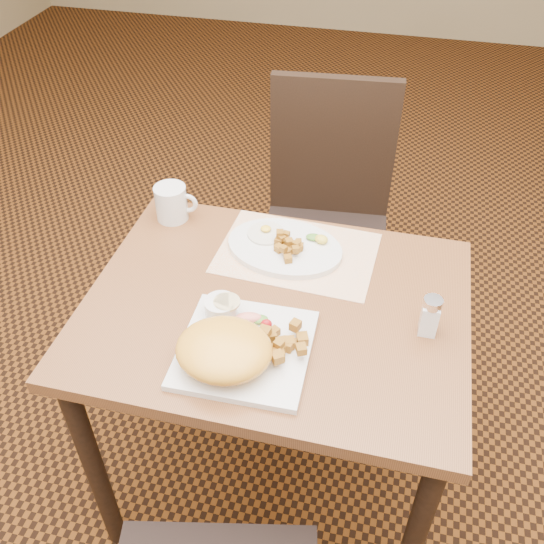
{
  "coord_description": "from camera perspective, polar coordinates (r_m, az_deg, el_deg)",
  "views": [
    {
      "loc": [
        0.24,
        -1.0,
        1.75
      ],
      "look_at": [
        -0.02,
        0.03,
        0.82
      ],
      "focal_mm": 40.0,
      "sensor_mm": 36.0,
      "label": 1
    }
  ],
  "objects": [
    {
      "name": "ground",
      "position": [
        2.03,
        0.23,
        -18.44
      ],
      "size": [
        8.0,
        8.0,
        0.0
      ],
      "primitive_type": "plane",
      "color": "black",
      "rests_on": "ground"
    },
    {
      "name": "garnish_sq",
      "position": [
        1.36,
        -1.61,
        -4.49
      ],
      "size": [
        0.09,
        0.05,
        0.03
      ],
      "color": "#387223",
      "rests_on": "plate_square"
    },
    {
      "name": "fried_egg",
      "position": [
        1.6,
        -0.55,
        3.72
      ],
      "size": [
        0.1,
        0.1,
        0.02
      ],
      "color": "white",
      "rests_on": "plate_oval"
    },
    {
      "name": "home_fries_sq",
      "position": [
        1.3,
        1.04,
        -6.69
      ],
      "size": [
        0.11,
        0.13,
        0.04
      ],
      "color": "#AC701B",
      "rests_on": "plate_square"
    },
    {
      "name": "home_fries_ov",
      "position": [
        1.55,
        1.57,
        2.56
      ],
      "size": [
        0.08,
        0.1,
        0.04
      ],
      "color": "#AC701B",
      "rests_on": "plate_oval"
    },
    {
      "name": "plate_oval",
      "position": [
        1.58,
        1.2,
        2.32
      ],
      "size": [
        0.33,
        0.27,
        0.02
      ],
      "primitive_type": null,
      "rotation": [
        0.0,
        0.0,
        -0.15
      ],
      "color": "silver",
      "rests_on": "placemat"
    },
    {
      "name": "placemat",
      "position": [
        1.57,
        2.38,
        1.8
      ],
      "size": [
        0.41,
        0.3,
        0.0
      ],
      "primitive_type": "cube",
      "rotation": [
        0.0,
        0.0,
        -0.05
      ],
      "color": "white",
      "rests_on": "table"
    },
    {
      "name": "garnish_ov",
      "position": [
        1.58,
        4.37,
        3.18
      ],
      "size": [
        0.07,
        0.05,
        0.02
      ],
      "color": "#387223",
      "rests_on": "plate_oval"
    },
    {
      "name": "hollandaise_mound",
      "position": [
        1.27,
        -4.6,
        -7.33
      ],
      "size": [
        0.2,
        0.18,
        0.08
      ],
      "color": "gold",
      "rests_on": "plate_square"
    },
    {
      "name": "table",
      "position": [
        1.51,
        0.29,
        -6.01
      ],
      "size": [
        0.9,
        0.7,
        0.75
      ],
      "color": "brown",
      "rests_on": "ground"
    },
    {
      "name": "chair_far",
      "position": [
        2.1,
        5.17,
        5.75
      ],
      "size": [
        0.46,
        0.47,
        0.97
      ],
      "rotation": [
        0.0,
        0.0,
        3.23
      ],
      "color": "black",
      "rests_on": "ground"
    },
    {
      "name": "ramekin",
      "position": [
        1.38,
        -4.79,
        -3.32
      ],
      "size": [
        0.08,
        0.07,
        0.04
      ],
      "color": "silver",
      "rests_on": "plate_square"
    },
    {
      "name": "plate_square",
      "position": [
        1.32,
        -2.55,
        -7.27
      ],
      "size": [
        0.29,
        0.29,
        0.02
      ],
      "primitive_type": "cube",
      "rotation": [
        0.0,
        0.0,
        0.02
      ],
      "color": "silver",
      "rests_on": "table"
    },
    {
      "name": "salt_shaker",
      "position": [
        1.38,
        14.64,
        -3.98
      ],
      "size": [
        0.04,
        0.04,
        0.1
      ],
      "color": "white",
      "rests_on": "table"
    },
    {
      "name": "coffee_mug",
      "position": [
        1.69,
        -9.38,
        6.44
      ],
      "size": [
        0.12,
        0.09,
        0.1
      ],
      "color": "silver",
      "rests_on": "table"
    }
  ]
}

